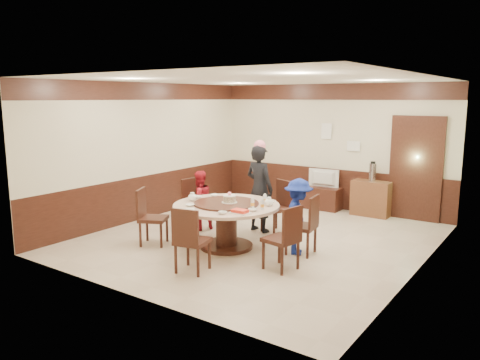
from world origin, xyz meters
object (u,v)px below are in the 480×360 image
Objects in this scene: birthday_cake at (229,199)px; tv_stand at (322,198)px; person_standing at (259,188)px; banquet_table at (226,217)px; person_red at (199,200)px; television at (323,178)px; person_blue at (298,217)px; side_cabinet at (371,198)px; thermos at (373,172)px; shrimp_platter at (240,212)px.

birthday_cake reaches higher than tv_stand.
person_standing reaches higher than tv_stand.
banquet_table is 0.31m from birthday_cake.
television is at bearing 178.52° from person_red.
tv_stand is at bearing 178.52° from person_red.
person_blue reaches higher than side_cabinet.
television is 1.15m from thermos.
tv_stand is 1.06× the size of side_cabinet.
thermos reaches higher than side_cabinet.
shrimp_platter reaches higher than side_cabinet.
shrimp_platter is 3.91m from television.
person_red is 0.93× the size of person_blue.
person_red is at bearing 38.57° from person_standing.
birthday_cake reaches higher than shrimp_platter.
banquet_table is 3.50m from television.
person_red reaches higher than tv_stand.
tv_stand is (1.19, 2.91, -0.32)m from person_red.
person_standing is 2.41m from tv_stand.
birthday_cake is (-1.08, -0.39, 0.23)m from person_blue.
birthday_cake is at bearing 84.33° from person_red.
banquet_table is 3.76m from thermos.
person_red reaches higher than shrimp_platter.
person_standing reaches higher than person_red.
television is at bearing -178.47° from side_cabinet.
shrimp_platter is at bearing 79.79° from person_red.
television is at bearing 88.83° from birthday_cake.
shrimp_platter is at bearing -100.05° from side_cabinet.
television is at bearing -178.48° from thermos.
banquet_table reaches higher than tv_stand.
person_red is at bearing -128.33° from thermos.
television is at bearing 96.34° from shrimp_platter.
television is 0.88× the size of side_cabinet.
banquet_table is at bearing 102.68° from person_standing.
shrimp_platter is at bearing 122.14° from person_blue.
birthday_cake is 3.70m from thermos.
person_standing is at bearing 141.00° from person_red.
birthday_cake is at bearing 28.61° from banquet_table.
person_red is at bearing 148.93° from shrimp_platter.
television reaches higher than banquet_table.
thermos is at bearing 0.00° from side_cabinet.
person_standing is at bearing 94.26° from banquet_table.
person_blue is 1.75× the size of television.
person_red is (-1.08, 0.59, 0.04)m from banquet_table.
shrimp_platter is (0.55, -0.39, 0.24)m from banquet_table.
birthday_cake is 0.37× the size of television.
birthday_cake reaches higher than banquet_table.
side_cabinet is (0.69, 3.92, -0.40)m from shrimp_platter.
person_standing is 1.44× the size of person_red.
thermos is at bearing -111.00° from person_standing.
shrimp_platter is (-0.58, -0.81, 0.16)m from person_blue.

